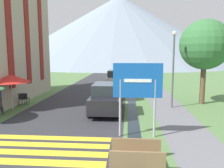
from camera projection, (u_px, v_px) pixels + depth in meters
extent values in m
plane|color=#517542|center=(120.00, 86.00, 24.70)|extent=(160.00, 160.00, 0.00)
cube|color=#2D2D33|center=(107.00, 77.00, 34.77)|extent=(6.40, 60.00, 0.01)
cube|color=slate|center=(145.00, 77.00, 34.32)|extent=(2.20, 60.00, 0.01)
cube|color=black|center=(130.00, 77.00, 34.49)|extent=(0.60, 60.00, 0.00)
cube|color=yellow|center=(24.00, 162.00, 7.22)|extent=(5.44, 0.44, 0.01)
cube|color=yellow|center=(34.00, 152.00, 7.91)|extent=(5.44, 0.44, 0.01)
cube|color=yellow|center=(41.00, 145.00, 8.60)|extent=(5.44, 0.44, 0.01)
cube|color=yellow|center=(48.00, 138.00, 9.29)|extent=(5.44, 0.44, 0.01)
cone|color=gray|center=(119.00, 30.00, 80.77)|extent=(83.11, 83.11, 24.72)
cube|color=maroon|center=(9.00, 29.00, 14.06)|extent=(0.06, 0.70, 7.76)
cube|color=maroon|center=(27.00, 33.00, 16.60)|extent=(0.06, 0.70, 7.76)
cube|color=maroon|center=(41.00, 36.00, 19.13)|extent=(0.06, 0.70, 7.76)
cylinder|color=#9E9EA3|center=(120.00, 108.00, 9.37)|extent=(0.10, 0.10, 2.50)
cylinder|color=#9E9EA3|center=(155.00, 109.00, 9.26)|extent=(0.10, 0.10, 2.50)
cube|color=#1451AD|center=(138.00, 81.00, 9.13)|extent=(2.07, 0.05, 1.46)
cube|color=white|center=(138.00, 81.00, 9.10)|extent=(1.14, 0.02, 0.14)
cube|color=brown|center=(137.00, 160.00, 7.09)|extent=(1.70, 1.10, 0.12)
cube|color=brown|center=(137.00, 159.00, 6.55)|extent=(1.70, 0.08, 0.45)
cube|color=brown|center=(136.00, 145.00, 7.56)|extent=(1.70, 0.08, 0.45)
cube|color=brown|center=(113.00, 162.00, 7.16)|extent=(0.16, 0.99, 0.08)
cube|color=brown|center=(160.00, 163.00, 7.05)|extent=(0.16, 0.99, 0.08)
cube|color=black|center=(106.00, 101.00, 13.28)|extent=(1.75, 3.97, 0.84)
cube|color=#23282D|center=(106.00, 89.00, 12.99)|extent=(1.49, 2.18, 0.68)
cylinder|color=black|center=(96.00, 103.00, 14.62)|extent=(0.18, 0.60, 0.60)
cylinder|color=black|center=(121.00, 103.00, 14.50)|extent=(0.18, 0.60, 0.60)
cylinder|color=black|center=(89.00, 113.00, 12.19)|extent=(0.18, 0.60, 0.60)
cylinder|color=black|center=(119.00, 113.00, 12.06)|extent=(0.18, 0.60, 0.60)
cube|color=silver|center=(115.00, 80.00, 24.07)|extent=(1.82, 4.12, 0.84)
cube|color=#23282D|center=(115.00, 73.00, 23.76)|extent=(1.55, 2.27, 0.68)
cylinder|color=black|center=(109.00, 82.00, 25.45)|extent=(0.18, 0.60, 0.60)
cylinder|color=black|center=(124.00, 82.00, 25.32)|extent=(0.18, 0.60, 0.60)
cylinder|color=black|center=(106.00, 85.00, 22.93)|extent=(0.18, 0.60, 0.60)
cylinder|color=black|center=(123.00, 86.00, 22.80)|extent=(0.18, 0.60, 0.60)
cube|color=#232328|center=(23.00, 99.00, 15.30)|extent=(0.40, 0.40, 0.04)
cube|color=#232328|center=(21.00, 96.00, 15.10)|extent=(0.40, 0.04, 0.40)
cylinder|color=#232328|center=(22.00, 101.00, 15.51)|extent=(0.03, 0.03, 0.45)
cylinder|color=#232328|center=(26.00, 101.00, 15.49)|extent=(0.03, 0.03, 0.45)
cylinder|color=#232328|center=(19.00, 102.00, 15.18)|extent=(0.03, 0.03, 0.45)
cylinder|color=#232328|center=(24.00, 102.00, 15.15)|extent=(0.03, 0.03, 0.45)
cube|color=#232328|center=(26.00, 98.00, 15.39)|extent=(0.40, 0.40, 0.04)
cube|color=#232328|center=(24.00, 96.00, 15.18)|extent=(0.40, 0.04, 0.40)
cylinder|color=#232328|center=(25.00, 101.00, 15.60)|extent=(0.03, 0.03, 0.45)
cylinder|color=#232328|center=(29.00, 101.00, 15.57)|extent=(0.03, 0.03, 0.45)
cylinder|color=#232328|center=(22.00, 102.00, 15.26)|extent=(0.03, 0.03, 0.45)
cylinder|color=#232328|center=(27.00, 102.00, 15.24)|extent=(0.03, 0.03, 0.45)
cylinder|color=#232328|center=(3.00, 111.00, 12.96)|extent=(0.03, 0.03, 0.45)
cylinder|color=#232328|center=(3.00, 112.00, 12.55)|extent=(0.03, 0.03, 0.45)
cylinder|color=#232328|center=(0.00, 114.00, 12.22)|extent=(0.03, 0.03, 0.45)
cylinder|color=#B7B2A8|center=(12.00, 94.00, 13.81)|extent=(0.06, 0.06, 2.14)
cone|color=red|center=(11.00, 78.00, 13.68)|extent=(2.40, 2.40, 0.49)
cylinder|color=#282833|center=(1.00, 105.00, 13.33)|extent=(0.14, 0.14, 0.88)
cylinder|color=#515156|center=(173.00, 72.00, 14.35)|extent=(0.12, 0.12, 4.77)
sphere|color=silver|center=(174.00, 33.00, 14.01)|extent=(0.28, 0.28, 0.28)
cylinder|color=brown|center=(203.00, 85.00, 15.61)|extent=(0.36, 0.36, 2.72)
sphere|color=#336B38|center=(205.00, 45.00, 15.22)|extent=(3.49, 3.49, 3.49)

